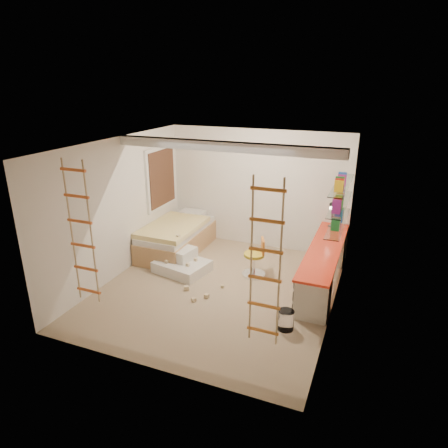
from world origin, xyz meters
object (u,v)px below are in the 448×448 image
at_px(desk, 323,265).
at_px(bed, 177,237).
at_px(swivel_chair, 255,262).
at_px(play_platform, 181,262).

relative_size(desk, bed, 1.40).
bearing_deg(swivel_chair, play_platform, -166.88).
height_order(swivel_chair, play_platform, swivel_chair).
xyz_separation_m(desk, bed, (-3.20, 0.36, -0.07)).
relative_size(swivel_chair, play_platform, 0.69).
distance_m(bed, swivel_chair, 1.99).
height_order(bed, swivel_chair, swivel_chair).
xyz_separation_m(bed, play_platform, (0.52, -0.80, -0.16)).
distance_m(desk, swivel_chair, 1.27).
xyz_separation_m(swivel_chair, play_platform, (-1.42, -0.33, -0.11)).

